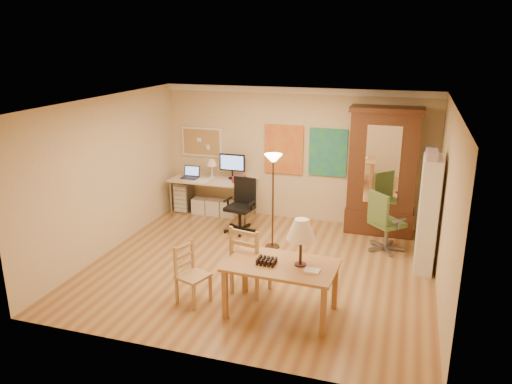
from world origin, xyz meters
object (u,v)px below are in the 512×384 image
(office_chair_black, at_px, (241,217))
(bookshelf, at_px, (427,215))
(dining_table, at_px, (288,255))
(armoire, at_px, (382,179))
(office_chair_green, at_px, (385,235))
(computer_desk, at_px, (215,193))

(office_chair_black, relative_size, bookshelf, 0.56)
(dining_table, xyz_separation_m, armoire, (0.96, 3.49, 0.18))
(dining_table, distance_m, office_chair_green, 2.88)
(bookshelf, bearing_deg, armoire, 119.25)
(office_chair_black, distance_m, office_chair_green, 2.73)
(dining_table, relative_size, office_chair_black, 1.44)
(computer_desk, bearing_deg, office_chair_black, -41.07)
(dining_table, height_order, office_chair_black, dining_table)
(dining_table, height_order, armoire, armoire)
(dining_table, height_order, bookshelf, bookshelf)
(dining_table, distance_m, computer_desk, 4.20)
(computer_desk, distance_m, armoire, 3.43)
(office_chair_green, xyz_separation_m, bookshelf, (0.65, -0.55, 0.64))
(dining_table, xyz_separation_m, office_chair_green, (1.12, 2.58, -0.58))
(dining_table, distance_m, armoire, 3.62)
(office_chair_black, bearing_deg, office_chair_green, -2.38)
(computer_desk, distance_m, bookshelf, 4.44)
(office_chair_black, height_order, armoire, armoire)
(computer_desk, xyz_separation_m, armoire, (3.38, 0.08, 0.57))
(armoire, bearing_deg, office_chair_black, -162.91)
(dining_table, distance_m, office_chair_black, 3.19)
(office_chair_green, height_order, bookshelf, bookshelf)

